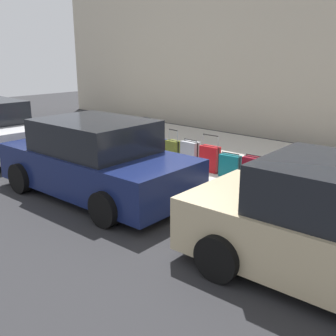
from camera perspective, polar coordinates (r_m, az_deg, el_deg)
The scene contains 16 objects.
ground_plane at distance 9.28m, azimuth 1.90°, elevation -2.09°, with size 40.00×40.00×0.00m, color #28282B.
sidewalk_curb at distance 11.19m, azimuth 10.28°, elevation 1.26°, with size 18.00×5.00×0.14m, color #ADA89E.
building_facade_sidewalk_side at distance 15.09m, azimuth 21.48°, elevation 20.41°, with size 24.00×3.00×8.57m, color #B2A893.
suitcase_olive_1 at distance 8.36m, azimuth 21.50°, elevation -2.06°, with size 0.40×0.25×0.94m.
suitcase_navy_2 at distance 8.54m, azimuth 18.39°, elevation -1.08°, with size 0.41×0.27×0.77m.
suitcase_black_3 at distance 8.73m, azimuth 15.18°, elevation -0.97°, with size 0.39×0.21×0.61m.
suitcase_maroon_4 at distance 8.96m, azimuth 12.05°, elevation -0.26°, with size 0.48×0.29×0.63m.
suitcase_teal_5 at distance 9.25m, azimuth 8.76°, elevation 0.28°, with size 0.50×0.23×0.58m.
suitcase_red_6 at distance 9.62m, azimuth 5.95°, elevation 1.31°, with size 0.49×0.24×0.90m.
suitcase_silver_7 at distance 9.94m, azimuth 3.16°, elevation 1.95°, with size 0.46×0.25×0.71m.
suitcase_olive_8 at distance 10.26m, azimuth 0.74°, elevation 2.28°, with size 0.39×0.26×0.89m.
suitcase_navy_9 at distance 10.62m, azimuth -1.37°, elevation 2.67°, with size 0.47×0.25×0.62m.
suitcase_black_10 at distance 11.04m, azimuth -2.96°, elevation 3.74°, with size 0.36×0.21×1.07m.
fire_hydrant at distance 11.63m, azimuth -6.14°, elevation 4.29°, with size 0.39×0.21×0.73m.
bollard_post at distance 12.05m, azimuth -8.88°, elevation 4.85°, with size 0.12×0.12×0.87m, color #333338.
parked_car_navy_1 at distance 8.42m, azimuth -10.20°, elevation 1.06°, with size 4.42×2.26×1.59m.
Camera 1 is at (-5.72, 6.69, 2.92)m, focal length 43.02 mm.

